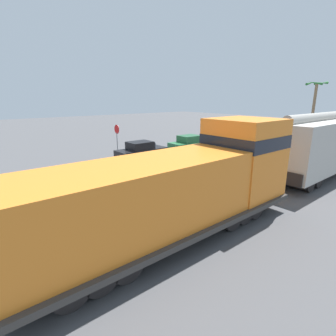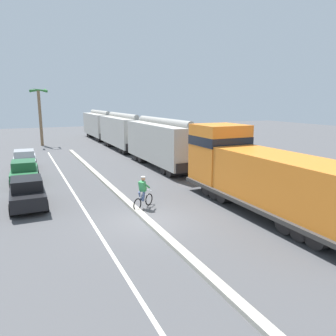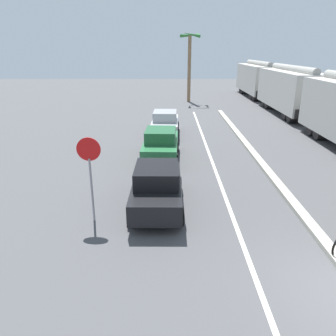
% 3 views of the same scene
% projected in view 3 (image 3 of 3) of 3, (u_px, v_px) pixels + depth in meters
% --- Properties ---
extents(median_curb, '(0.36, 36.00, 0.16)m').
position_uv_depth(median_curb, '(283.00, 190.00, 13.23)').
color(median_curb, '#B2AD9E').
rests_on(median_curb, ground).
extents(lane_stripe, '(0.14, 36.00, 0.01)m').
position_uv_depth(lane_stripe, '(223.00, 191.00, 13.27)').
color(lane_stripe, silver).
rests_on(lane_stripe, ground).
extents(hopper_car_middle, '(2.90, 10.60, 4.18)m').
position_uv_depth(hopper_car_middle, '(290.00, 90.00, 28.57)').
color(hopper_car_middle, '#B4B2AA').
rests_on(hopper_car_middle, ground).
extents(hopper_car_trailing, '(2.90, 10.60, 4.18)m').
position_uv_depth(hopper_car_trailing, '(257.00, 79.00, 39.48)').
color(hopper_car_trailing, '#AFADA5').
rests_on(hopper_car_trailing, ground).
extents(parked_car_black, '(1.84, 4.20, 1.62)m').
position_uv_depth(parked_car_black, '(157.00, 186.00, 11.72)').
color(parked_car_black, black).
rests_on(parked_car_black, ground).
extents(parked_car_green, '(1.95, 4.26, 1.62)m').
position_uv_depth(parked_car_green, '(161.00, 144.00, 16.95)').
color(parked_car_green, '#286B3D').
rests_on(parked_car_green, ground).
extents(parked_car_silver, '(1.92, 4.24, 1.62)m').
position_uv_depth(parked_car_silver, '(165.00, 123.00, 21.81)').
color(parked_car_silver, '#B7BABF').
rests_on(parked_car_silver, ground).
extents(stop_sign, '(0.76, 0.08, 2.88)m').
position_uv_depth(stop_sign, '(90.00, 164.00, 10.36)').
color(stop_sign, gray).
rests_on(stop_sign, ground).
extents(palm_tree_near, '(2.16, 2.38, 7.17)m').
position_uv_depth(palm_tree_near, '(190.00, 54.00, 34.50)').
color(palm_tree_near, '#846647').
rests_on(palm_tree_near, ground).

